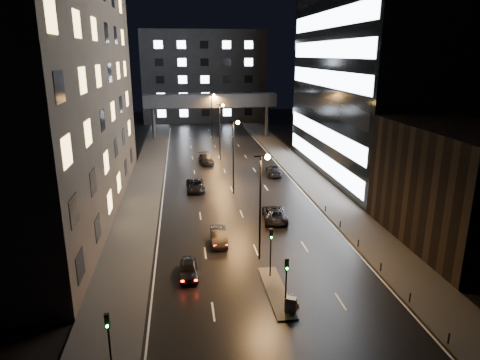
{
  "coord_description": "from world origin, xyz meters",
  "views": [
    {
      "loc": [
        -6.85,
        -28.07,
        18.65
      ],
      "look_at": [
        -0.05,
        21.03,
        4.0
      ],
      "focal_mm": 32.0,
      "sensor_mm": 36.0,
      "label": 1
    }
  ],
  "objects_px": {
    "car_away_a": "(189,269)",
    "car_away_d": "(206,159)",
    "car_away_b": "(219,236)",
    "car_toward_a": "(275,214)",
    "car_away_c": "(195,185)",
    "car_toward_b": "(274,170)",
    "utility_cabinet": "(291,305)"
  },
  "relations": [
    {
      "from": "car_away_a",
      "to": "car_away_d",
      "type": "distance_m",
      "value": 40.08
    },
    {
      "from": "car_away_b",
      "to": "car_away_d",
      "type": "relative_size",
      "value": 0.82
    },
    {
      "from": "car_away_d",
      "to": "car_toward_a",
      "type": "bearing_deg",
      "value": -83.23
    },
    {
      "from": "car_away_d",
      "to": "car_away_b",
      "type": "bearing_deg",
      "value": -97.12
    },
    {
      "from": "car_away_a",
      "to": "car_away_c",
      "type": "distance_m",
      "value": 24.49
    },
    {
      "from": "car_away_c",
      "to": "car_away_b",
      "type": "bearing_deg",
      "value": -86.08
    },
    {
      "from": "car_away_c",
      "to": "car_away_d",
      "type": "xyz_separation_m",
      "value": [
        2.44,
        15.44,
        0.05
      ]
    },
    {
      "from": "car_away_a",
      "to": "car_away_b",
      "type": "relative_size",
      "value": 0.89
    },
    {
      "from": "car_away_a",
      "to": "car_toward_a",
      "type": "height_order",
      "value": "car_toward_a"
    },
    {
      "from": "car_away_b",
      "to": "car_toward_a",
      "type": "bearing_deg",
      "value": 38.46
    },
    {
      "from": "car_away_c",
      "to": "car_toward_a",
      "type": "relative_size",
      "value": 0.94
    },
    {
      "from": "car_toward_b",
      "to": "car_away_a",
      "type": "bearing_deg",
      "value": 71.23
    },
    {
      "from": "car_away_b",
      "to": "car_toward_a",
      "type": "xyz_separation_m",
      "value": [
        7.02,
        5.44,
        0.04
      ]
    },
    {
      "from": "car_away_c",
      "to": "car_away_d",
      "type": "height_order",
      "value": "car_away_d"
    },
    {
      "from": "car_away_a",
      "to": "utility_cabinet",
      "type": "distance_m",
      "value": 9.99
    },
    {
      "from": "car_toward_a",
      "to": "car_away_d",
      "type": "bearing_deg",
      "value": -71.94
    },
    {
      "from": "car_away_d",
      "to": "car_toward_b",
      "type": "distance_m",
      "value": 13.74
    },
    {
      "from": "car_away_b",
      "to": "car_toward_b",
      "type": "height_order",
      "value": "car_toward_b"
    },
    {
      "from": "car_away_a",
      "to": "car_away_c",
      "type": "relative_size",
      "value": 0.76
    },
    {
      "from": "car_away_b",
      "to": "car_away_a",
      "type": "bearing_deg",
      "value": -115.92
    },
    {
      "from": "car_away_a",
      "to": "car_away_b",
      "type": "xyz_separation_m",
      "value": [
        3.21,
        6.41,
        0.06
      ]
    },
    {
      "from": "car_away_b",
      "to": "car_toward_b",
      "type": "relative_size",
      "value": 0.83
    },
    {
      "from": "car_away_b",
      "to": "car_away_d",
      "type": "distance_m",
      "value": 33.48
    },
    {
      "from": "car_toward_a",
      "to": "car_away_c",
      "type": "bearing_deg",
      "value": -49.88
    },
    {
      "from": "car_toward_a",
      "to": "car_toward_b",
      "type": "height_order",
      "value": "car_toward_a"
    },
    {
      "from": "car_away_c",
      "to": "car_toward_b",
      "type": "distance_m",
      "value": 14.19
    },
    {
      "from": "car_away_a",
      "to": "utility_cabinet",
      "type": "xyz_separation_m",
      "value": [
        7.4,
        -6.72,
        0.07
      ]
    },
    {
      "from": "car_away_d",
      "to": "car_toward_b",
      "type": "xyz_separation_m",
      "value": [
        10.27,
        -9.13,
        -0.01
      ]
    },
    {
      "from": "car_away_b",
      "to": "car_toward_a",
      "type": "relative_size",
      "value": 0.8
    },
    {
      "from": "car_away_c",
      "to": "car_away_d",
      "type": "distance_m",
      "value": 15.63
    },
    {
      "from": "car_away_b",
      "to": "car_away_c",
      "type": "xyz_separation_m",
      "value": [
        -1.7,
        18.03,
        -0.0
      ]
    },
    {
      "from": "car_away_c",
      "to": "car_toward_b",
      "type": "height_order",
      "value": "car_toward_b"
    }
  ]
}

